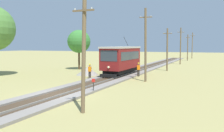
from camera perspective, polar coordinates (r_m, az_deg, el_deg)
The scene contains 17 objects.
ground_plane at distance 19.25m, azimuth -13.33°, elevation -7.10°, with size 260.00×260.00×0.00m, color #9E9356.
track_ballast at distance 19.23m, azimuth -13.33°, elevation -6.83°, with size 4.20×120.00×0.18m, color gray.
sleeper_bed at distance 19.21m, azimuth -13.34°, elevation -6.56°, with size 2.04×120.00×0.01m, color #423323.
rail_left at distance 19.64m, azimuth -15.03°, elevation -6.15°, with size 0.07×120.00×0.14m, color gray.
rail_right at distance 18.78m, azimuth -11.58°, elevation -6.59°, with size 0.07×120.00×0.14m, color gray.
red_tram at distance 31.16m, azimuth 2.27°, elevation 1.66°, with size 2.60×8.54×4.79m.
utility_pole_foreground at distance 14.07m, azimuth -6.76°, elevation 2.96°, with size 1.40×0.59×6.79m.
utility_pole_near_tram at distance 26.18m, azimuth 7.99°, elevation 5.09°, with size 1.40×0.57×7.93m.
utility_pole_mid at distance 38.10m, azimuth 13.02°, elevation 3.94°, with size 1.40×0.50×6.61m.
utility_pole_far at distance 52.34m, azimuth 16.02°, elevation 4.69°, with size 1.40×0.36×7.67m.
utility_pole_distant at distance 65.30m, azimuth 17.58°, elevation 4.27°, with size 1.40×0.51×6.80m.
utility_pole_horizon at distance 77.35m, azimuth 18.58°, elevation 4.71°, with size 1.40×0.49×7.88m.
trackside_signal_marker at distance 20.20m, azimuth -4.45°, elevation -4.49°, with size 0.21×0.21×1.18m.
gravel_pile at distance 32.39m, azimuth -5.85°, elevation -1.16°, with size 3.03×3.03×1.10m, color gray.
track_worker at distance 28.72m, azimuth -5.33°, elevation -1.06°, with size 0.44×0.35×1.78m.
second_worker at distance 30.85m, azimuth 6.32°, elevation -0.66°, with size 0.44×0.37×1.78m.
tree_right_near at distance 39.88m, azimuth -7.90°, elevation 5.79°, with size 3.78×3.78×6.52m.
Camera 1 is at (11.43, -14.98, 3.96)m, focal length 38.37 mm.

